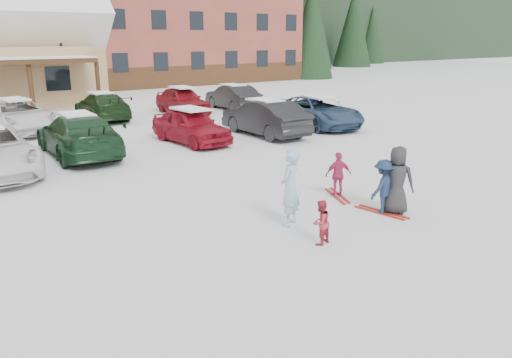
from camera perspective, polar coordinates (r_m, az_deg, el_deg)
ground at (r=10.81m, az=1.86°, el=-6.54°), size 160.00×160.00×0.00m
lamp_post at (r=34.05m, az=-21.36°, el=13.74°), size 0.50×0.25×6.15m
conifer_1 at (r=53.87m, az=6.33°, el=18.05°), size 4.84×4.84×11.22m
conifer_3 at (r=53.27m, az=-23.93°, el=15.64°), size 3.96×3.96×9.18m
conifer_4 at (r=67.23m, az=0.54°, el=17.93°), size 5.06×5.06×11.73m
adult_skier at (r=11.17m, az=3.90°, el=-1.01°), size 0.77×0.67×1.77m
toddler_red at (r=10.32m, az=7.38°, el=-4.94°), size 0.52×0.44×0.95m
child_navy at (r=12.36m, az=14.32°, el=-0.85°), size 0.92×0.61×1.34m
skis_child_navy at (r=12.56m, az=14.12°, el=-3.70°), size 0.40×1.41×0.03m
child_magenta at (r=13.43m, az=9.39°, el=0.50°), size 0.77×0.56×1.22m
skis_child_magenta at (r=13.60m, az=9.28°, el=-1.91°), size 0.76×1.36×0.03m
bystander_dark at (r=12.40m, az=15.79°, el=-0.13°), size 0.85×0.96×1.66m
parked_car_3 at (r=18.98m, az=-19.63°, el=4.75°), size 2.37×5.32×1.52m
parked_car_4 at (r=20.33m, az=-7.46°, el=6.04°), size 1.89×4.18×1.39m
parked_car_5 at (r=21.78m, az=1.02°, el=7.03°), size 1.74×4.72×1.54m
parked_car_6 at (r=24.16m, az=7.10°, el=7.64°), size 3.10×5.42×1.42m
parked_car_10 at (r=24.93m, az=-25.78°, el=6.53°), size 3.17×5.65×1.49m
parked_car_11 at (r=27.26m, az=-17.17°, el=7.95°), size 2.22×4.88×1.39m
parked_car_12 at (r=28.40m, az=-8.40°, el=8.87°), size 1.95×4.42×1.48m
parked_car_13 at (r=29.93m, az=-2.67°, el=9.33°), size 1.83×4.47×1.44m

